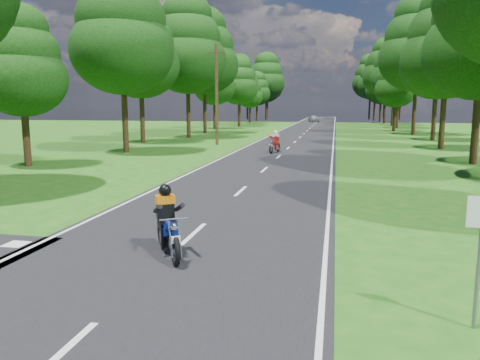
# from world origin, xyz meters

# --- Properties ---
(ground) EXTENTS (160.00, 160.00, 0.00)m
(ground) POSITION_xyz_m (0.00, 0.00, 0.00)
(ground) COLOR #185613
(ground) RESTS_ON ground
(main_road) EXTENTS (7.00, 140.00, 0.02)m
(main_road) POSITION_xyz_m (0.00, 50.00, 0.01)
(main_road) COLOR black
(main_road) RESTS_ON ground
(road_markings) EXTENTS (7.40, 140.00, 0.01)m
(road_markings) POSITION_xyz_m (-0.14, 48.13, 0.02)
(road_markings) COLOR silver
(road_markings) RESTS_ON main_road
(treeline) EXTENTS (40.00, 115.35, 14.78)m
(treeline) POSITION_xyz_m (1.43, 60.06, 8.25)
(treeline) COLOR black
(treeline) RESTS_ON ground
(telegraph_pole) EXTENTS (1.20, 0.26, 8.00)m
(telegraph_pole) POSITION_xyz_m (-6.00, 28.00, 4.07)
(telegraph_pole) COLOR #382616
(telegraph_pole) RESTS_ON ground
(rider_near_blue) EXTENTS (1.47, 1.88, 1.53)m
(rider_near_blue) POSITION_xyz_m (-0.05, 0.30, 0.78)
(rider_near_blue) COLOR navy
(rider_near_blue) RESTS_ON main_road
(rider_far_red) EXTENTS (0.93, 1.87, 1.49)m
(rider_far_red) POSITION_xyz_m (-0.57, 22.53, 0.77)
(rider_far_red) COLOR maroon
(rider_far_red) RESTS_ON main_road
(distant_car) EXTENTS (2.47, 3.89, 1.23)m
(distant_car) POSITION_xyz_m (-0.62, 80.25, 0.64)
(distant_car) COLOR #B0B3B7
(distant_car) RESTS_ON main_road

